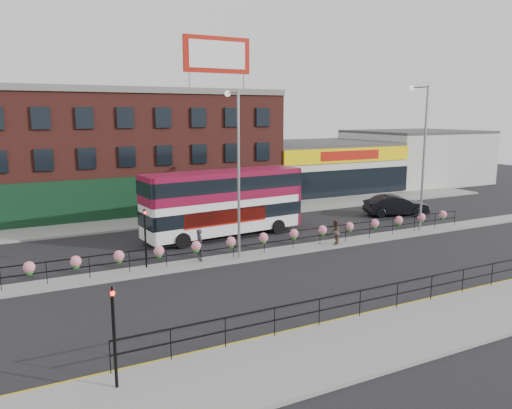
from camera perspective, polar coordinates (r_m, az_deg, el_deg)
name	(u,v)px	position (r m, az deg, el deg)	size (l,w,h in m)	color
ground	(279,253)	(30.35, 2.62, -5.56)	(120.00, 120.00, 0.00)	black
south_pavement	(430,325)	(21.39, 19.31, -12.91)	(60.00, 4.00, 0.15)	gray
north_pavement	(205,216)	(40.87, -5.81, -1.33)	(60.00, 4.00, 0.15)	gray
median	(279,252)	(30.33, 2.62, -5.42)	(60.00, 1.60, 0.15)	gray
yellow_line_inner	(390,307)	(22.92, 15.06, -11.28)	(60.00, 0.10, 0.01)	gold
yellow_line_outer	(393,309)	(22.79, 15.37, -11.41)	(60.00, 0.10, 0.01)	gold
brick_building	(130,149)	(46.56, -14.19, 6.12)	(25.00, 12.21, 10.30)	maroon
supermarket	(315,166)	(54.86, 6.76, 4.36)	(15.00, 12.25, 5.30)	silver
warehouse_east	(415,156)	(64.30, 17.73, 5.26)	(14.50, 12.00, 6.30)	#B7B8B2
billboard	(217,55)	(44.01, -4.48, 16.68)	(6.00, 0.29, 4.40)	#A41308
median_railing	(279,236)	(30.08, 2.63, -3.64)	(30.04, 0.56, 1.23)	black
south_railing	(360,297)	(21.06, 11.83, -10.31)	(20.04, 0.05, 1.12)	black
double_decker_bus	(224,197)	(33.75, -3.65, 0.90)	(11.40, 3.64, 4.53)	white
car	(396,205)	(42.69, 15.72, -0.10)	(5.47, 3.53, 1.70)	black
pedestrian_a	(200,245)	(28.26, -6.43, -4.60)	(0.47, 0.68, 1.81)	#282730
pedestrian_b	(335,232)	(31.93, 9.02, -3.12)	(0.97, 0.97, 1.59)	#4B3A2F
lamp_column_west	(237,160)	(28.09, -2.22, 5.10)	(0.34, 1.66, 9.44)	gray
lamp_column_east	(422,146)	(36.54, 18.42, 6.39)	(0.36, 1.77, 10.08)	gray
traffic_light_south	(113,315)	(15.63, -16.02, -12.03)	(0.15, 0.28, 3.65)	black
traffic_light_median	(145,225)	(27.13, -12.58, -2.34)	(0.15, 0.28, 3.65)	black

